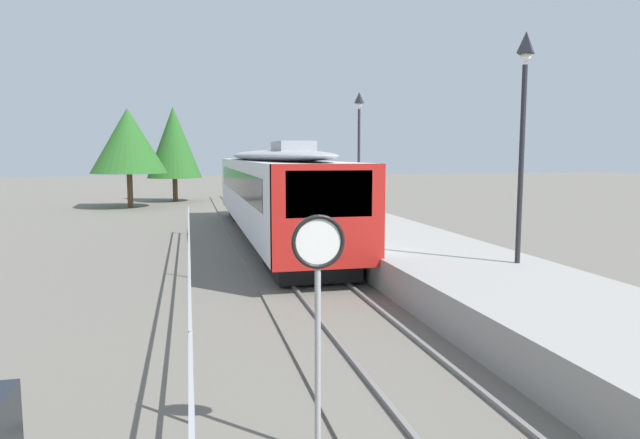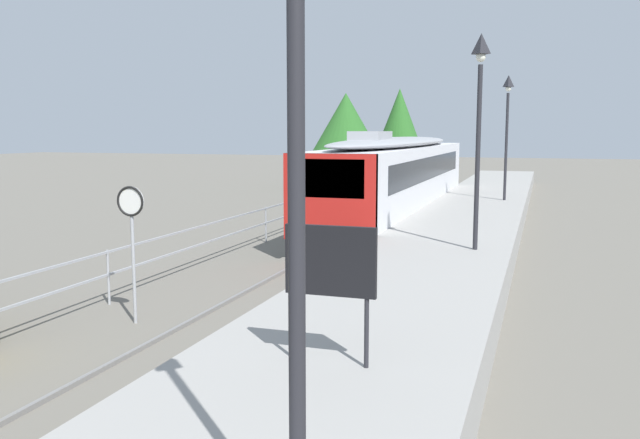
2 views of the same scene
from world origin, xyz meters
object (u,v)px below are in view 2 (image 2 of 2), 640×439
object	(u,v)px
commuter_train	(398,172)
platform_lamp_near_end	(296,16)
platform_lamp_mid_platform	(479,101)
platform_notice_board	(330,266)
platform_lamp_far_end	(507,114)
speed_limit_sign	(131,220)

from	to	relation	value
commuter_train	platform_lamp_near_end	bearing A→B (deg)	-79.74
commuter_train	platform_lamp_near_end	distance (m)	24.25
platform_lamp_mid_platform	platform_notice_board	size ratio (longest dim) A/B	2.97
platform_lamp_mid_platform	platform_lamp_far_end	xyz separation A→B (m)	(0.00, 12.93, 0.00)
commuter_train	platform_notice_board	size ratio (longest dim) A/B	10.76
platform_lamp_near_end	commuter_train	bearing A→B (deg)	100.26
commuter_train	platform_lamp_far_end	size ratio (longest dim) A/B	3.62
commuter_train	speed_limit_sign	xyz separation A→B (m)	(-1.89, -16.60, -0.02)
platform_lamp_near_end	platform_notice_board	xyz separation A→B (m)	(-0.94, 3.75, -2.44)
platform_lamp_near_end	platform_notice_board	bearing A→B (deg)	104.15
platform_lamp_far_end	speed_limit_sign	size ratio (longest dim) A/B	1.91
platform_lamp_near_end	platform_lamp_mid_platform	size ratio (longest dim) A/B	1.00
platform_lamp_far_end	speed_limit_sign	xyz separation A→B (m)	(-6.19, -18.72, -2.50)
commuter_train	platform_lamp_far_end	xyz separation A→B (m)	(4.30, 2.12, 2.48)
platform_lamp_far_end	platform_notice_board	world-z (taller)	platform_lamp_far_end
platform_lamp_mid_platform	commuter_train	bearing A→B (deg)	111.68
speed_limit_sign	platform_notice_board	bearing A→B (deg)	-32.90
platform_lamp_far_end	platform_notice_board	xyz separation A→B (m)	(-0.94, -22.11, -2.44)
platform_lamp_near_end	platform_lamp_mid_platform	bearing A→B (deg)	90.00
commuter_train	platform_lamp_near_end	world-z (taller)	platform_lamp_near_end
commuter_train	speed_limit_sign	world-z (taller)	commuter_train
commuter_train	platform_lamp_mid_platform	distance (m)	11.89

